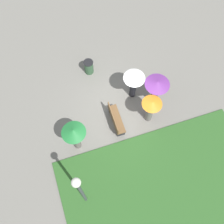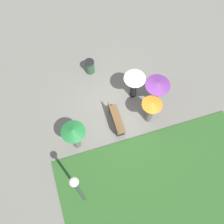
# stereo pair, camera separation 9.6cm
# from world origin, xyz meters

# --- Properties ---
(ground_plane) EXTENTS (90.00, 90.00, 0.00)m
(ground_plane) POSITION_xyz_m (0.00, 0.00, 0.00)
(ground_plane) COLOR slate
(lawn_patch_near) EXTENTS (8.05, 8.58, 0.06)m
(lawn_patch_near) POSITION_xyz_m (-5.60, -0.46, 0.03)
(lawn_patch_near) COLOR #2D5B26
(lawn_patch_near) RESTS_ON ground_plane
(park_bench) EXTENTS (1.51, 0.44, 0.90)m
(park_bench) POSITION_xyz_m (-0.60, 0.48, 0.46)
(park_bench) COLOR brown
(park_bench) RESTS_ON ground_plane
(lamp_post) EXTENTS (0.32, 0.32, 3.86)m
(lamp_post) POSITION_xyz_m (-3.57, 2.81, 2.53)
(lamp_post) COLOR #474C51
(lamp_post) RESTS_ON ground_plane
(trash_bin) EXTENTS (0.50, 0.50, 0.82)m
(trash_bin) POSITION_xyz_m (2.63, 0.83, 0.41)
(trash_bin) COLOR #335638
(trash_bin) RESTS_ON ground_plane
(crowd_person_green) EXTENTS (1.04, 1.04, 1.92)m
(crowd_person_green) POSITION_xyz_m (-1.12, 2.48, 1.42)
(crowd_person_green) COLOR slate
(crowd_person_green) RESTS_ON ground_plane
(crowd_person_orange) EXTENTS (0.91, 0.91, 1.75)m
(crowd_person_orange) POSITION_xyz_m (-0.86, -1.11, 1.19)
(crowd_person_orange) COLOR slate
(crowd_person_orange) RESTS_ON ground_plane
(crowd_person_white) EXTENTS (1.01, 1.01, 1.81)m
(crowd_person_white) POSITION_xyz_m (0.61, -0.82, 1.34)
(crowd_person_white) COLOR black
(crowd_person_white) RESTS_ON ground_plane
(crowd_person_purple) EXTENTS (1.15, 1.15, 1.80)m
(crowd_person_purple) POSITION_xyz_m (-0.03, -1.68, 1.34)
(crowd_person_purple) COLOR #282D47
(crowd_person_purple) RESTS_ON ground_plane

